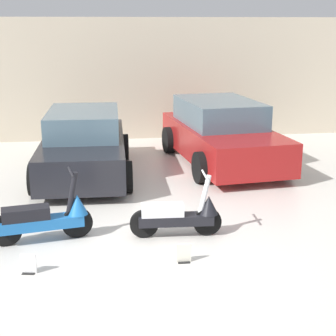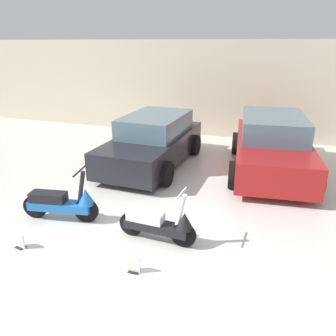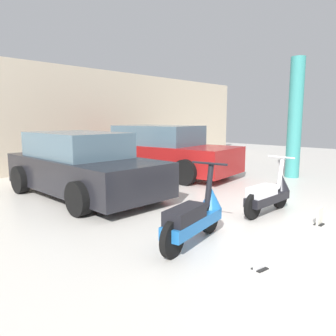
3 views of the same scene
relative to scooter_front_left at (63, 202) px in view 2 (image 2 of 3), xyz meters
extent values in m
plane|color=silver|center=(1.37, -0.43, -0.36)|extent=(28.00, 28.00, 0.00)
cube|color=beige|center=(1.37, 6.81, 1.25)|extent=(19.60, 0.12, 3.23)
cylinder|color=black|center=(0.43, 0.08, -0.14)|extent=(0.46, 0.16, 0.46)
cylinder|color=black|center=(-0.56, -0.10, -0.14)|extent=(0.46, 0.16, 0.46)
cube|color=#1E66B2|center=(-0.06, -0.01, -0.08)|extent=(1.22, 0.48, 0.16)
cube|color=black|center=(-0.28, -0.05, 0.09)|extent=(0.70, 0.38, 0.18)
cylinder|color=black|center=(0.38, 0.07, 0.32)|extent=(0.22, 0.11, 0.65)
cylinder|color=black|center=(0.38, 0.07, 0.64)|extent=(0.12, 0.52, 0.03)
cone|color=#1E66B2|center=(0.45, 0.08, 0.15)|extent=(0.35, 0.35, 0.30)
cylinder|color=black|center=(2.36, -0.11, -0.15)|extent=(0.43, 0.09, 0.43)
cylinder|color=black|center=(1.41, -0.07, -0.15)|extent=(0.43, 0.09, 0.43)
cube|color=black|center=(1.89, -0.09, -0.10)|extent=(1.12, 0.31, 0.15)
cube|color=white|center=(1.69, -0.08, 0.06)|extent=(0.63, 0.28, 0.17)
cylinder|color=white|center=(2.31, -0.11, 0.28)|extent=(0.20, 0.08, 0.60)
cylinder|color=white|center=(2.31, -0.11, 0.58)|extent=(0.05, 0.49, 0.03)
cone|color=black|center=(2.37, -0.11, 0.11)|extent=(0.30, 0.30, 0.28)
cube|color=black|center=(0.48, 3.34, 0.13)|extent=(1.74, 3.96, 0.65)
cube|color=slate|center=(0.49, 3.57, 0.71)|extent=(1.50, 2.23, 0.51)
cylinder|color=black|center=(1.29, 2.10, -0.07)|extent=(0.22, 0.60, 0.60)
cylinder|color=black|center=(-0.40, 2.15, -0.07)|extent=(0.22, 0.60, 0.60)
cylinder|color=black|center=(1.36, 4.53, -0.07)|extent=(0.22, 0.60, 0.60)
cylinder|color=black|center=(-0.33, 4.58, -0.07)|extent=(0.22, 0.60, 0.60)
cube|color=maroon|center=(3.53, 3.87, 0.16)|extent=(2.19, 4.32, 0.69)
cube|color=slate|center=(3.50, 4.12, 0.78)|extent=(1.78, 2.48, 0.54)
cylinder|color=black|center=(4.57, 2.70, -0.05)|extent=(0.29, 0.65, 0.63)
cylinder|color=black|center=(2.78, 2.49, -0.05)|extent=(0.29, 0.65, 0.63)
cylinder|color=black|center=(4.28, 5.26, -0.05)|extent=(0.29, 0.65, 0.63)
cylinder|color=black|center=(2.49, 5.05, -0.05)|extent=(0.29, 0.65, 0.63)
cube|color=black|center=(-0.14, -1.00, -0.36)|extent=(0.18, 0.15, 0.01)
cube|color=white|center=(-0.14, -1.00, -0.23)|extent=(0.20, 0.07, 0.26)
cube|color=black|center=(1.86, -0.96, -0.36)|extent=(0.16, 0.12, 0.01)
cube|color=silver|center=(1.86, -0.96, -0.23)|extent=(0.20, 0.03, 0.26)
camera|label=1|loc=(0.81, -7.13, 2.70)|focal=55.00mm
camera|label=2|loc=(3.59, -4.51, 2.77)|focal=35.00mm
camera|label=3|loc=(-3.28, -2.55, 1.27)|focal=35.00mm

